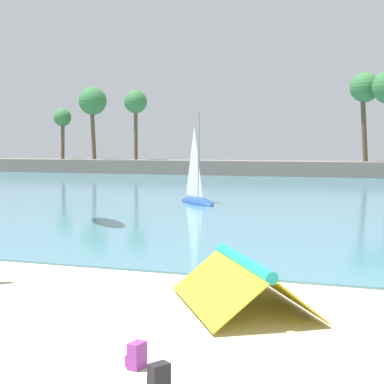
# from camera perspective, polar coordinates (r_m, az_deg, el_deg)

# --- Properties ---
(ground_plane) EXTENTS (260.00, 260.00, 0.00)m
(ground_plane) POSITION_cam_1_polar(r_m,az_deg,el_deg) (11.43, -17.32, -14.56)
(ground_plane) COLOR beige
(sea) EXTENTS (220.00, 95.88, 0.06)m
(sea) POSITION_cam_1_polar(r_m,az_deg,el_deg) (64.20, 13.41, 1.08)
(sea) COLOR teal
(sea) RESTS_ON ground
(palm_headland) EXTENTS (105.66, 6.19, 12.82)m
(palm_headland) POSITION_cam_1_polar(r_m,az_deg,el_deg) (72.06, 14.32, 3.55)
(palm_headland) COLOR slate
(palm_headland) RESTS_ON ground
(folded_kite) EXTENTS (4.14, 4.54, 1.13)m
(folded_kite) POSITION_cam_1_polar(r_m,az_deg,el_deg) (13.75, 4.91, -7.83)
(folded_kite) COLOR yellow
(folded_kite) RESTS_ON ground
(backpack_near_kite) EXTENTS (0.32, 0.34, 0.44)m
(backpack_near_kite) POSITION_cam_1_polar(r_m,az_deg,el_deg) (10.33, -5.31, -15.24)
(backpack_near_kite) COLOR purple
(backpack_near_kite) RESTS_ON ground
(backpack_by_trailer) EXTENTS (0.37, 0.36, 0.44)m
(backpack_by_trailer) POSITION_cam_1_polar(r_m,az_deg,el_deg) (9.41, -3.19, -17.24)
(backpack_by_trailer) COLOR #232328
(backpack_by_trailer) RESTS_ON ground
(sailboat_near_shore) EXTENTS (3.73, 3.90, 6.02)m
(sailboat_near_shore) POSITION_cam_1_polar(r_m,az_deg,el_deg) (37.55, 0.45, -0.24)
(sailboat_near_shore) COLOR #234793
(sailboat_near_shore) RESTS_ON sea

